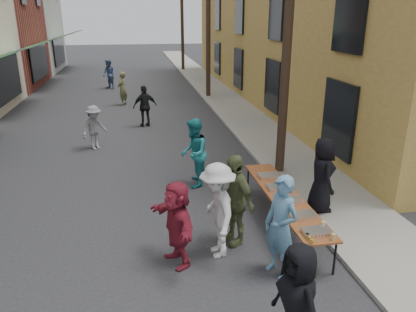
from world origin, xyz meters
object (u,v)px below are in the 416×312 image
object	(u,v)px
utility_pole_far	(182,14)
catering_tray_sausage	(316,232)
guest_front_a	(297,302)
server	(322,175)
serving_table	(284,197)
utility_pole_near	(289,15)
utility_pole_mid	(208,15)
guest_front_c	(194,153)

from	to	relation	value
utility_pole_far	catering_tray_sausage	size ratio (longest dim) A/B	18.00
guest_front_a	server	distance (m)	4.50
utility_pole_far	serving_table	distance (m)	27.39
utility_pole_near	serving_table	distance (m)	5.00
utility_pole_far	catering_tray_sausage	bearing A→B (deg)	-92.05
utility_pole_near	utility_pole_mid	size ratio (longest dim) A/B	1.00
utility_pole_mid	catering_tray_sausage	bearing A→B (deg)	-93.52
serving_table	guest_front_c	world-z (taller)	guest_front_c
utility_pole_near	catering_tray_sausage	distance (m)	6.12
catering_tray_sausage	server	size ratio (longest dim) A/B	0.28
guest_front_c	utility_pole_mid	bearing A→B (deg)	179.99
server	utility_pole_mid	bearing A→B (deg)	4.36
utility_pole_mid	guest_front_a	size ratio (longest dim) A/B	5.23
utility_pole_mid	guest_front_a	bearing A→B (deg)	-96.57
utility_pole_near	server	world-z (taller)	utility_pole_near
utility_pole_mid	catering_tray_sausage	xyz separation A→B (m)	(-1.03, -16.75, -3.71)
utility_pole_near	utility_pole_mid	bearing A→B (deg)	90.00
server	guest_front_c	bearing A→B (deg)	55.10
utility_pole_mid	server	bearing A→B (deg)	-89.80
utility_pole_mid	guest_front_a	world-z (taller)	utility_pole_mid
serving_table	server	distance (m)	1.21
catering_tray_sausage	server	xyz separation A→B (m)	(1.08, 2.12, 0.20)
catering_tray_sausage	guest_front_a	bearing A→B (deg)	-121.45
serving_table	guest_front_a	world-z (taller)	guest_front_a
utility_pole_far	server	distance (m)	26.87
utility_pole_near	catering_tray_sausage	xyz separation A→B (m)	(-1.03, -4.75, -3.71)
utility_pole_near	server	distance (m)	4.39
serving_table	catering_tray_sausage	size ratio (longest dim) A/B	8.00
server	catering_tray_sausage	bearing A→B (deg)	157.11
guest_front_c	utility_pole_far	bearing A→B (deg)	-174.18
guest_front_c	server	size ratio (longest dim) A/B	1.07
catering_tray_sausage	serving_table	bearing A→B (deg)	90.00
guest_front_a	server	world-z (taller)	server
serving_table	utility_pole_far	bearing A→B (deg)	87.82
serving_table	server	world-z (taller)	server
utility_pole_mid	server	world-z (taller)	utility_pole_mid
utility_pole_far	utility_pole_near	bearing A→B (deg)	-90.00
serving_table	guest_front_c	distance (m)	3.12
utility_pole_far	guest_front_a	world-z (taller)	utility_pole_far
utility_pole_mid	server	size ratio (longest dim) A/B	5.04
utility_pole_mid	utility_pole_far	xyz separation A→B (m)	(0.00, 12.00, 0.00)
guest_front_a	guest_front_c	world-z (taller)	guest_front_c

